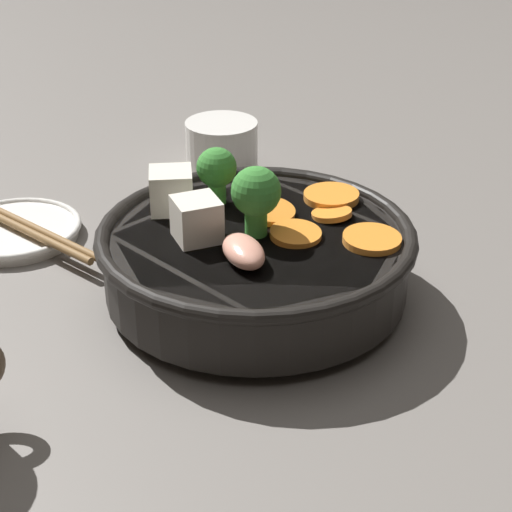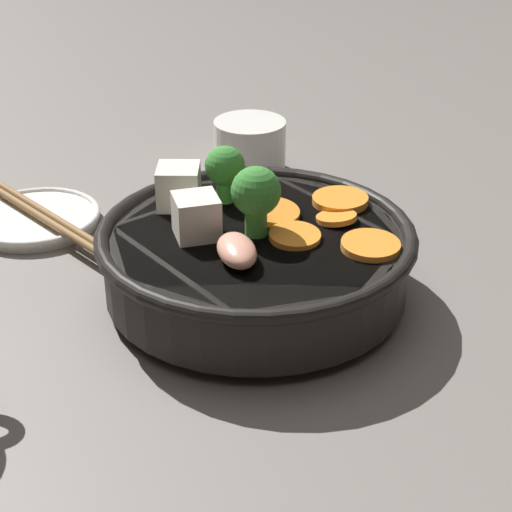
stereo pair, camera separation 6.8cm
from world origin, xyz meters
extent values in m
plane|color=slate|center=(0.00, 0.00, 0.00)|extent=(3.00, 3.00, 0.00)
cylinder|color=black|center=(0.00, 0.00, 0.01)|extent=(0.13, 0.13, 0.01)
cylinder|color=black|center=(0.00, 0.00, 0.03)|extent=(0.24, 0.24, 0.05)
torus|color=black|center=(0.00, 0.00, 0.06)|extent=(0.25, 0.25, 0.01)
cylinder|color=brown|center=(0.00, 0.00, 0.05)|extent=(0.23, 0.23, 0.03)
cylinder|color=orange|center=(0.08, 0.03, 0.06)|extent=(0.06, 0.06, 0.01)
cylinder|color=orange|center=(0.03, -0.02, 0.06)|extent=(0.05, 0.05, 0.01)
cylinder|color=orange|center=(0.02, 0.03, 0.06)|extent=(0.05, 0.05, 0.01)
cylinder|color=orange|center=(0.07, 0.01, 0.06)|extent=(0.04, 0.04, 0.01)
cylinder|color=orange|center=(0.08, -0.05, 0.06)|extent=(0.05, 0.05, 0.01)
cylinder|color=green|center=(0.00, 0.00, 0.07)|extent=(0.02, 0.02, 0.02)
sphere|color=#388433|center=(0.00, 0.00, 0.10)|extent=(0.04, 0.04, 0.04)
cylinder|color=green|center=(-0.01, 0.07, 0.07)|extent=(0.02, 0.02, 0.02)
sphere|color=#388433|center=(-0.01, 0.07, 0.09)|extent=(0.03, 0.03, 0.03)
cube|color=silver|center=(-0.05, 0.07, 0.08)|extent=(0.04, 0.04, 0.03)
cube|color=silver|center=(-0.04, 0.01, 0.08)|extent=(0.03, 0.03, 0.03)
ellipsoid|color=#EA9E84|center=(-0.03, -0.04, 0.07)|extent=(0.03, 0.05, 0.02)
cylinder|color=white|center=(-0.16, 0.18, 0.01)|extent=(0.12, 0.12, 0.01)
torus|color=white|center=(-0.16, 0.18, 0.01)|extent=(0.12, 0.12, 0.01)
cylinder|color=white|center=(0.07, 0.26, 0.03)|extent=(0.08, 0.08, 0.06)
cylinder|color=brown|center=(0.07, 0.26, 0.04)|extent=(0.07, 0.07, 0.00)
cylinder|color=olive|center=(-0.16, 0.19, 0.02)|extent=(0.11, 0.20, 0.01)
cylinder|color=olive|center=(-0.17, 0.18, 0.02)|extent=(0.11, 0.20, 0.01)
camera|label=1|loc=(-0.22, -0.55, 0.37)|focal=60.00mm
camera|label=2|loc=(-0.16, -0.57, 0.37)|focal=60.00mm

